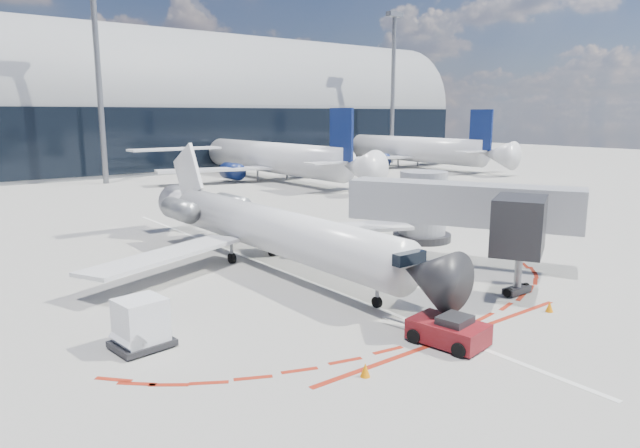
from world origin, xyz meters
TOP-DOWN VIEW (x-y plane):
  - ground at (0.00, 0.00)m, footprint 260.00×260.00m
  - apron_centerline at (0.00, 2.00)m, footprint 0.25×40.00m
  - apron_stop_bar at (0.00, -11.50)m, footprint 14.00×0.25m
  - terminal_building at (0.00, 64.97)m, footprint 150.00×24.15m
  - jet_bridge at (9.79, -3.01)m, footprint 10.03×15.20m
  - light_mast_centre at (5.00, 48.00)m, footprint 0.70×0.70m
  - light_mast_east at (55.00, 48.00)m, footprint 0.70×0.70m
  - regional_jet at (0.00, 2.58)m, footprint 21.60×26.64m
  - pushback_tug at (-0.65, -11.79)m, footprint 2.30×4.56m
  - ramp_worker at (1.68, -9.97)m, footprint 0.68×0.67m
  - uld_container at (-10.10, -5.06)m, footprint 2.25×1.98m
  - safety_cone_left at (-5.05, -11.94)m, footprint 0.35×0.35m
  - safety_cone_right at (5.71, -12.19)m, footprint 0.34×0.34m
  - bg_airliner_1 at (23.81, 39.57)m, footprint 35.81×37.91m
  - bg_airliner_2 at (51.88, 41.93)m, footprint 35.70×37.80m

SIDE VIEW (x-z plane):
  - ground at x=0.00m, z-range 0.00..0.00m
  - apron_centerline at x=0.00m, z-range 0.00..0.01m
  - apron_stop_bar at x=0.00m, z-range 0.00..0.01m
  - safety_cone_right at x=5.71m, z-range 0.00..0.47m
  - safety_cone_left at x=-5.05m, z-range 0.00..0.48m
  - pushback_tug at x=-0.65m, z-range -0.07..1.09m
  - ramp_worker at x=1.68m, z-range 0.00..1.58m
  - uld_container at x=-10.10m, z-range -0.01..1.92m
  - regional_jet at x=0.00m, z-range -1.11..5.56m
  - jet_bridge at x=9.79m, z-range 0.56..5.46m
  - bg_airliner_2 at x=51.88m, z-range 0.00..11.55m
  - bg_airliner_1 at x=23.81m, z-range 0.00..11.58m
  - terminal_building at x=0.00m, z-range -3.48..20.52m
  - light_mast_centre at x=5.00m, z-range 0.00..25.00m
  - light_mast_east at x=55.00m, z-range 0.00..25.00m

